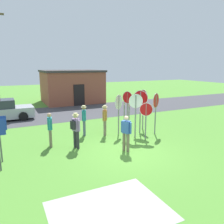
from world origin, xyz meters
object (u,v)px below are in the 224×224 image
Objects in this scene: stop_sign_center_cluster at (124,106)px; person_with_sunhat at (84,118)px; stop_sign_low_front at (156,106)px; stop_sign_rear_left at (119,107)px; person_in_dark_shirt at (105,118)px; stop_sign_leaning_right at (143,102)px; stop_sign_rear_right at (146,115)px; person_near_signs at (76,128)px; stop_sign_far_back at (127,106)px; stop_sign_leaning_left at (140,104)px; stop_sign_tallest at (136,108)px; parked_car_on_street at (1,111)px; person_in_blue at (126,132)px; stop_sign_nearest at (129,108)px; person_holding_notes at (50,128)px.

stop_sign_center_cluster is 2.78m from person_with_sunhat.
stop_sign_rear_left is (-1.91, 0.92, -0.08)m from stop_sign_low_front.
stop_sign_leaning_right is at bearing 2.61° from person_in_dark_shirt.
stop_sign_low_front is at bearing -60.12° from stop_sign_center_cluster.
stop_sign_leaning_right is 2.03m from stop_sign_rear_right.
person_near_signs is at bearing -163.53° from stop_sign_leaning_right.
stop_sign_low_front reaches higher than stop_sign_center_cluster.
person_in_dark_shirt is 1.17m from person_with_sunhat.
stop_sign_far_back is at bearing -49.12° from stop_sign_rear_left.
person_in_dark_shirt is at bearing 165.42° from stop_sign_leaning_left.
person_near_signs is (-4.12, -0.76, -0.75)m from stop_sign_leaning_left.
stop_sign_rear_right is at bearing -58.10° from stop_sign_tallest.
parked_car_on_street is 10.19m from stop_sign_tallest.
person_near_signs is (-4.75, -1.40, -0.71)m from stop_sign_leaning_right.
stop_sign_rear_left is 1.33× the size of person_near_signs.
stop_sign_leaning_right is 1.66m from stop_sign_far_back.
person_in_dark_shirt is at bearing 87.33° from person_in_blue.
person_in_dark_shirt is (-1.67, -0.74, -0.48)m from stop_sign_center_cluster.
stop_sign_rear_left is at bearing 163.10° from stop_sign_leaning_left.
parked_car_on_street is 2.17× the size of stop_sign_rear_right.
person_near_signs is at bearing -120.12° from person_with_sunhat.
person_in_dark_shirt is (0.12, 2.65, 0.03)m from person_in_blue.
person_in_dark_shirt is at bearing -156.13° from stop_sign_center_cluster.
stop_sign_nearest is 1.26× the size of person_in_dark_shirt.
person_holding_notes is (-1.05, 0.80, -0.06)m from person_near_signs.
person_in_dark_shirt is (-0.80, 0.15, -0.60)m from stop_sign_rear_left.
stop_sign_center_cluster is at bearing 67.74° from stop_sign_far_back.
person_near_signs is 2.06m from person_with_sunhat.
person_with_sunhat is (-2.73, 2.12, -0.37)m from stop_sign_rear_right.
stop_sign_leaning_right is 1.47× the size of person_in_blue.
stop_sign_leaning_left is at bearing -134.16° from stop_sign_leaning_right.
stop_sign_center_cluster is 2.10m from stop_sign_low_front.
person_holding_notes is (-4.65, -0.35, -0.52)m from stop_sign_nearest.
stop_sign_nearest reaches higher than person_in_dark_shirt.
person_holding_notes is (-3.02, 2.17, 0.00)m from person_in_blue.
stop_sign_nearest is 2.69m from person_with_sunhat.
person_in_dark_shirt is at bearing 8.80° from person_holding_notes.
stop_sign_far_back is (-0.88, -0.02, -0.06)m from stop_sign_leaning_left.
person_in_dark_shirt is at bearing 140.68° from stop_sign_tallest.
stop_sign_leaning_right is 5.00m from person_near_signs.
person_in_dark_shirt is at bearing 174.80° from stop_sign_nearest.
stop_sign_low_front is at bearing 2.52° from person_near_signs.
parked_car_on_street is 1.88× the size of stop_sign_rear_left.
person_in_dark_shirt reaches higher than person_holding_notes.
person_near_signs is at bearing -167.26° from stop_sign_far_back.
person_in_blue is (5.20, -9.20, 0.26)m from parked_car_on_street.
person_holding_notes is (-5.80, -0.61, -0.76)m from stop_sign_leaning_right.
stop_sign_leaning_left reaches higher than person_with_sunhat.
stop_sign_low_front is 1.38× the size of person_near_signs.
person_with_sunhat is (-2.20, 1.05, -0.71)m from stop_sign_far_back.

